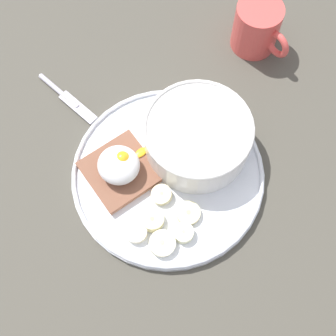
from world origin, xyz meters
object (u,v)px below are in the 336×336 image
(banana_slice_left, at_px, (183,233))
(banana_slice_outer, at_px, (162,243))
(toast_slice, at_px, (120,171))
(banana_slice_front, at_px, (152,220))
(oatmeal_bowl, at_px, (197,137))
(poached_egg, at_px, (119,164))
(banana_slice_inner, at_px, (136,232))
(banana_slice_back, at_px, (188,213))
(coffee_mug, at_px, (257,27))
(knife, at_px, (66,97))
(banana_slice_right, at_px, (162,195))

(banana_slice_left, height_order, banana_slice_outer, banana_slice_outer)
(toast_slice, bearing_deg, banana_slice_front, -22.22)
(oatmeal_bowl, bearing_deg, banana_slice_front, -83.96)
(poached_egg, relative_size, banana_slice_left, 2.04)
(poached_egg, xyz_separation_m, banana_slice_inner, (0.07, -0.06, -0.02))
(banana_slice_outer, bearing_deg, banana_slice_inner, -168.81)
(toast_slice, bearing_deg, banana_slice_inner, -39.54)
(banana_slice_back, height_order, banana_slice_outer, banana_slice_outer)
(poached_egg, distance_m, coffee_mug, 0.31)
(poached_egg, distance_m, knife, 0.16)
(oatmeal_bowl, distance_m, coffee_mug, 0.21)
(poached_egg, bearing_deg, knife, 160.09)
(banana_slice_right, height_order, knife, banana_slice_right)
(banana_slice_front, bearing_deg, banana_slice_inner, -107.03)
(toast_slice, height_order, banana_slice_back, toast_slice)
(coffee_mug, bearing_deg, banana_slice_front, -83.01)
(poached_egg, xyz_separation_m, banana_slice_front, (0.08, -0.03, -0.02))
(banana_slice_back, xyz_separation_m, banana_slice_inner, (-0.04, -0.06, 0.00))
(poached_egg, height_order, banana_slice_inner, poached_egg)
(banana_slice_left, height_order, knife, banana_slice_left)
(banana_slice_right, relative_size, coffee_mug, 0.40)
(oatmeal_bowl, xyz_separation_m, banana_slice_left, (0.06, -0.12, -0.02))
(oatmeal_bowl, relative_size, banana_slice_inner, 3.56)
(oatmeal_bowl, distance_m, banana_slice_left, 0.14)
(banana_slice_front, height_order, coffee_mug, coffee_mug)
(toast_slice, relative_size, poached_egg, 1.49)
(toast_slice, height_order, banana_slice_outer, banana_slice_outer)
(coffee_mug, bearing_deg, banana_slice_outer, -78.78)
(toast_slice, distance_m, banana_slice_right, 0.07)
(toast_slice, bearing_deg, knife, 159.74)
(toast_slice, xyz_separation_m, banana_slice_back, (0.11, 0.00, -0.00))
(toast_slice, height_order, poached_egg, poached_egg)
(banana_slice_back, relative_size, banana_slice_outer, 1.10)
(oatmeal_bowl, bearing_deg, banana_slice_right, -87.97)
(banana_slice_front, height_order, banana_slice_inner, banana_slice_front)
(banana_slice_back, bearing_deg, oatmeal_bowl, 117.44)
(banana_slice_front, relative_size, knife, 0.36)
(banana_slice_back, bearing_deg, banana_slice_right, 179.11)
(banana_slice_inner, xyz_separation_m, coffee_mug, (-0.03, 0.37, 0.03))
(banana_slice_right, distance_m, knife, 0.22)
(banana_slice_front, bearing_deg, oatmeal_bowl, 96.04)
(toast_slice, relative_size, coffee_mug, 1.14)
(banana_slice_front, distance_m, coffee_mug, 0.34)
(banana_slice_left, relative_size, banana_slice_outer, 0.93)
(banana_slice_left, bearing_deg, coffee_mug, 104.59)
(banana_slice_inner, xyz_separation_m, banana_slice_outer, (0.04, 0.01, 0.00))
(banana_slice_front, bearing_deg, poached_egg, 157.14)
(banana_slice_front, bearing_deg, knife, 159.05)
(banana_slice_front, bearing_deg, banana_slice_left, 11.75)
(banana_slice_outer, bearing_deg, poached_egg, 154.36)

